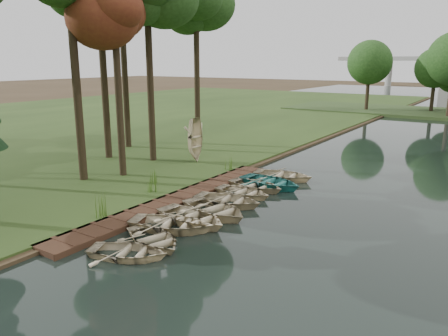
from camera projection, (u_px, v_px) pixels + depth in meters
The scene contains 20 objects.
ground at pixel (201, 208), 22.24m from camera, with size 300.00×300.00×0.00m, color #3D2F1D.
boardwalk at pixel (177, 200), 23.07m from camera, with size 1.60×16.00×0.30m, color #392216.
rowboat_0 at pixel (128, 250), 16.42m from camera, with size 2.21×3.10×0.64m, color #C1B18C.
rowboat_1 at pixel (154, 237), 17.61m from camera, with size 2.28×3.20×0.66m, color #C1B18C.
rowboat_2 at pixel (172, 222), 19.08m from camera, with size 2.73×3.82×0.79m, color #C1B18C.
rowboat_3 at pixel (192, 215), 19.87m from camera, with size 2.72×3.80×0.79m, color #C1B18C.
rowboat_4 at pixel (215, 207), 20.94m from camera, with size 2.75×3.85×0.80m, color #C1B18C.
rowboat_5 at pixel (227, 199), 22.37m from camera, with size 2.57×3.59×0.74m, color #C1B18C.
rowboat_6 at pixel (243, 191), 23.88m from camera, with size 2.32×3.24×0.67m, color #C1B18C.
rowboat_7 at pixel (256, 184), 25.11m from camera, with size 2.46×3.44×0.71m, color #C1B18C.
rowboat_8 at pixel (270, 181), 25.62m from camera, with size 2.78×3.89×0.81m, color #2B7971.
rowboat_9 at pixel (283, 174), 27.22m from camera, with size 2.66×3.73×0.77m, color #C1B18C.
stored_rowboat at pixel (196, 158), 30.94m from camera, with size 2.27×3.17×0.66m, color #C1B18C.
tree_2 at pixel (115, 22), 25.37m from camera, with size 4.05×4.05×11.04m.
tree_4 at pixel (147, 0), 29.08m from camera, with size 4.64×4.64×13.04m.
tree_6 at pixel (196, 8), 35.40m from camera, with size 5.24×5.24×13.49m.
reeds_0 at pixel (100, 205), 20.01m from camera, with size 0.60×0.60×1.08m, color #3F661E.
reeds_1 at pixel (152, 185), 23.75m from camera, with size 0.60×0.60×0.87m, color #3F661E.
reeds_2 at pixel (154, 176), 25.47m from camera, with size 0.60×0.60×0.86m, color #3F661E.
reeds_3 at pixel (229, 163), 28.75m from camera, with size 0.60×0.60×0.94m, color #3F661E.
Camera 1 is at (12.68, -16.92, 7.28)m, focal length 35.00 mm.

